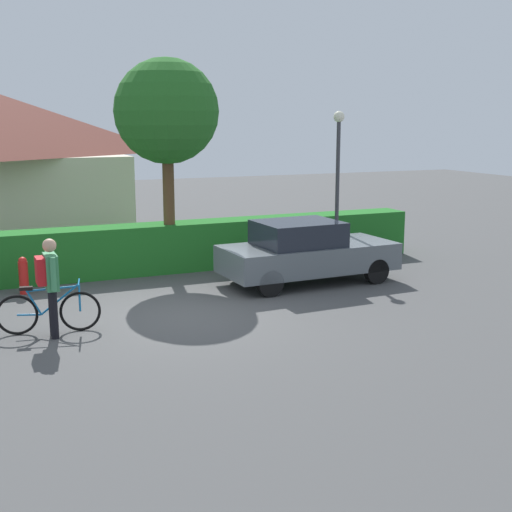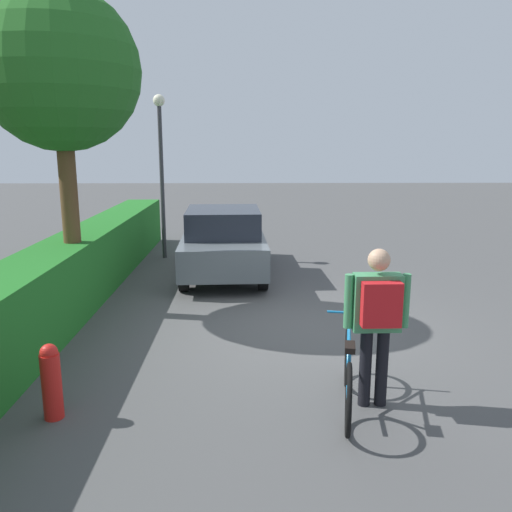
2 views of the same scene
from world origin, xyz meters
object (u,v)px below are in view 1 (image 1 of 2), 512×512
fire_hydrant (23,275)px  street_lamp (338,166)px  parked_car_near (306,252)px  person_rider (49,278)px  bicycle (49,311)px  tree_kerbside (167,113)px

fire_hydrant → street_lamp: bearing=0.4°
parked_car_near → person_rider: size_ratio=2.36×
parked_car_near → bicycle: 6.09m
parked_car_near → street_lamp: street_lamp is taller
bicycle → person_rider: (0.01, -0.28, 0.67)m
street_lamp → fire_hydrant: bearing=-179.6°
bicycle → street_lamp: (7.55, 3.13, 2.16)m
parked_car_near → tree_kerbside: (-2.53, 2.37, 3.13)m
parked_car_near → person_rider: person_rider is taller
parked_car_near → street_lamp: size_ratio=1.04×
bicycle → person_rider: person_rider is taller
person_rider → street_lamp: street_lamp is taller
bicycle → tree_kerbside: 6.23m
person_rider → street_lamp: (7.54, 3.41, 1.50)m
tree_kerbside → fire_hydrant: tree_kerbside is taller
person_rider → tree_kerbside: tree_kerbside is taller
parked_car_near → street_lamp: bearing=42.6°
bicycle → person_rider: bearing=-87.6°
street_lamp → tree_kerbside: bearing=168.9°
parked_car_near → bicycle: (-5.87, -1.58, -0.34)m
street_lamp → tree_kerbside: 4.49m
person_rider → parked_car_near: bearing=17.6°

